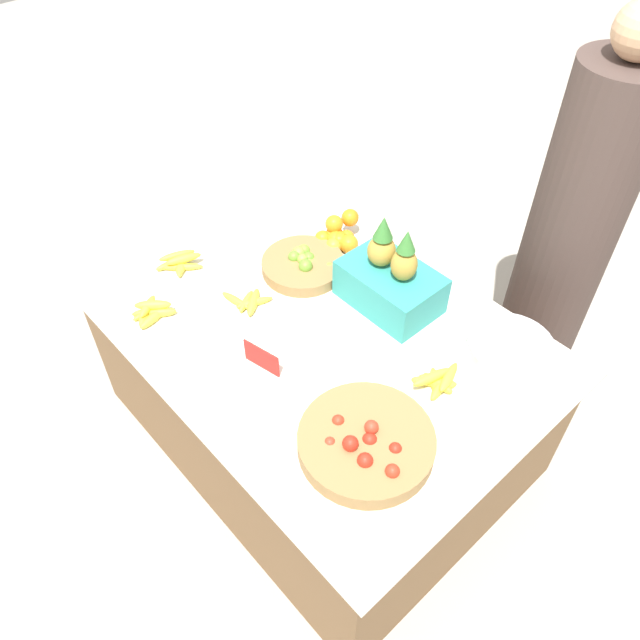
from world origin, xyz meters
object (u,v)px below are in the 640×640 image
(tomato_basket, at_px, (367,443))
(price_sign, at_px, (262,359))
(lime_bowl, at_px, (303,264))
(produce_crate, at_px, (390,280))
(vendor_person, at_px, (569,237))
(metal_bowl, at_px, (509,351))

(tomato_basket, bearing_deg, price_sign, -175.72)
(lime_bowl, xyz_separation_m, price_sign, (0.29, -0.44, 0.02))
(produce_crate, height_order, vendor_person, vendor_person)
(tomato_basket, height_order, metal_bowl, tomato_basket)
(tomato_basket, relative_size, produce_crate, 1.15)
(metal_bowl, relative_size, price_sign, 2.03)
(tomato_basket, height_order, vendor_person, vendor_person)
(lime_bowl, bearing_deg, price_sign, -56.16)
(tomato_basket, xyz_separation_m, vendor_person, (-0.10, 1.22, 0.09))
(lime_bowl, height_order, price_sign, price_sign)
(vendor_person, bearing_deg, produce_crate, -113.78)
(metal_bowl, distance_m, produce_crate, 0.49)
(lime_bowl, relative_size, price_sign, 2.26)
(price_sign, bearing_deg, vendor_person, 61.31)
(tomato_basket, relative_size, price_sign, 2.90)
(tomato_basket, distance_m, metal_bowl, 0.63)
(lime_bowl, height_order, produce_crate, produce_crate)
(price_sign, xyz_separation_m, vendor_person, (0.37, 1.25, 0.07))
(metal_bowl, xyz_separation_m, vendor_person, (-0.17, 0.59, 0.08))
(lime_bowl, relative_size, produce_crate, 0.89)
(vendor_person, bearing_deg, price_sign, -106.42)
(produce_crate, xyz_separation_m, vendor_person, (0.31, 0.69, 0.01))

